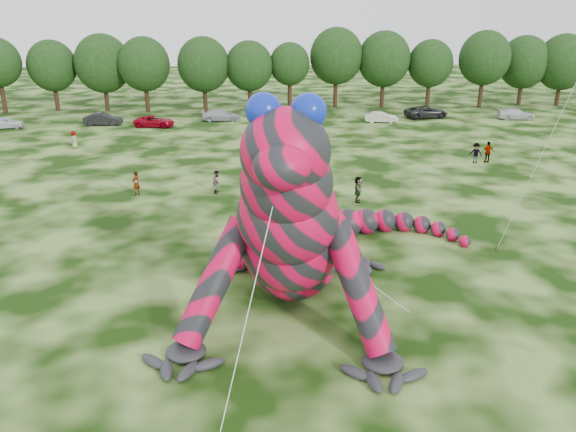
% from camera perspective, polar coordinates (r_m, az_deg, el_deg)
% --- Properties ---
extents(ground, '(240.00, 240.00, 0.00)m').
position_cam_1_polar(ground, '(22.51, 9.30, -14.16)').
color(ground, '#16330A').
rests_on(ground, ground).
extents(inflatable_gecko, '(19.85, 22.43, 9.97)m').
position_cam_1_polar(inflatable_gecko, '(25.57, 0.79, 2.87)').
color(inflatable_gecko, '#D0073D').
rests_on(inflatable_gecko, ground).
extents(tree_3, '(5.81, 5.23, 9.44)m').
position_cam_1_polar(tree_3, '(81.51, -27.25, 12.53)').
color(tree_3, black).
rests_on(tree_3, ground).
extents(tree_4, '(6.22, 5.60, 9.06)m').
position_cam_1_polar(tree_4, '(80.99, -22.74, 13.01)').
color(tree_4, black).
rests_on(tree_4, ground).
extents(tree_5, '(7.16, 6.44, 9.80)m').
position_cam_1_polar(tree_5, '(78.93, -18.22, 13.67)').
color(tree_5, black).
rests_on(tree_5, ground).
extents(tree_6, '(6.52, 5.86, 9.49)m').
position_cam_1_polar(tree_6, '(76.14, -14.32, 13.72)').
color(tree_6, black).
rests_on(tree_6, ground).
extents(tree_7, '(6.68, 6.01, 9.48)m').
position_cam_1_polar(tree_7, '(75.38, -8.54, 14.04)').
color(tree_7, black).
rests_on(tree_7, ground).
extents(tree_8, '(6.14, 5.53, 8.94)m').
position_cam_1_polar(tree_8, '(75.41, -3.94, 14.01)').
color(tree_8, black).
rests_on(tree_8, ground).
extents(tree_9, '(5.27, 4.74, 8.68)m').
position_cam_1_polar(tree_9, '(76.01, 0.17, 14.01)').
color(tree_9, black).
rests_on(tree_9, ground).
extents(tree_10, '(7.09, 6.38, 10.50)m').
position_cam_1_polar(tree_10, '(77.89, 4.90, 14.76)').
color(tree_10, black).
rests_on(tree_10, ground).
extents(tree_11, '(7.01, 6.31, 10.07)m').
position_cam_1_polar(tree_11, '(78.80, 9.69, 14.46)').
color(tree_11, black).
rests_on(tree_11, ground).
extents(tree_12, '(5.99, 5.39, 8.97)m').
position_cam_1_polar(tree_12, '(80.13, 14.20, 13.84)').
color(tree_12, black).
rests_on(tree_12, ground).
extents(tree_13, '(6.83, 6.15, 10.13)m').
position_cam_1_polar(tree_13, '(82.00, 19.24, 13.89)').
color(tree_13, black).
rests_on(tree_13, ground).
extents(tree_14, '(6.82, 6.14, 9.40)m').
position_cam_1_polar(tree_14, '(86.13, 22.77, 13.47)').
color(tree_14, black).
rests_on(tree_14, ground).
extents(tree_15, '(7.17, 6.45, 9.63)m').
position_cam_1_polar(tree_15, '(87.64, 26.06, 13.18)').
color(tree_15, black).
rests_on(tree_15, ground).
extents(car_0, '(4.10, 2.24, 1.32)m').
position_cam_1_polar(car_0, '(71.26, -26.80, 8.45)').
color(car_0, silver).
rests_on(car_0, ground).
extents(car_1, '(4.34, 1.59, 1.42)m').
position_cam_1_polar(car_1, '(69.09, -18.29, 9.33)').
color(car_1, black).
rests_on(car_1, ground).
extents(car_2, '(4.79, 2.73, 1.26)m').
position_cam_1_polar(car_2, '(66.48, -13.42, 9.33)').
color(car_2, '#960314').
rests_on(car_2, ground).
extents(car_3, '(4.61, 1.93, 1.33)m').
position_cam_1_polar(car_3, '(68.92, -6.83, 10.13)').
color(car_3, '#AEB3B9').
rests_on(car_3, ground).
extents(car_4, '(4.53, 2.02, 1.51)m').
position_cam_1_polar(car_4, '(66.85, 0.43, 10.04)').
color(car_4, '#0E1343').
rests_on(car_4, ground).
extents(car_5, '(3.97, 1.84, 1.26)m').
position_cam_1_polar(car_5, '(68.28, 9.46, 9.88)').
color(car_5, beige).
rests_on(car_5, ground).
extents(car_6, '(5.66, 3.36, 1.48)m').
position_cam_1_polar(car_6, '(72.35, 13.87, 10.23)').
color(car_6, '#232325').
rests_on(car_6, ground).
extents(car_7, '(4.71, 2.44, 1.30)m').
position_cam_1_polar(car_7, '(74.70, 22.17, 9.57)').
color(car_7, silver).
rests_on(car_7, ground).
extents(spectator_2, '(1.31, 1.24, 1.78)m').
position_cam_1_polar(spectator_2, '(51.65, 18.54, 6.08)').
color(spectator_2, gray).
rests_on(spectator_2, ground).
extents(spectator_0, '(0.71, 0.77, 1.76)m').
position_cam_1_polar(spectator_0, '(41.81, -15.18, 3.22)').
color(spectator_0, gray).
rests_on(spectator_0, ground).
extents(spectator_3, '(1.12, 0.54, 1.86)m').
position_cam_1_polar(spectator_3, '(52.16, 19.65, 6.13)').
color(spectator_3, gray).
rests_on(spectator_3, ground).
extents(spectator_5, '(0.82, 1.75, 1.82)m').
position_cam_1_polar(spectator_5, '(39.23, 7.14, 2.73)').
color(spectator_5, gray).
rests_on(spectator_5, ground).
extents(spectator_1, '(0.72, 0.88, 1.67)m').
position_cam_1_polar(spectator_1, '(41.24, -7.20, 3.48)').
color(spectator_1, gray).
rests_on(spectator_1, ground).
extents(spectator_4, '(0.70, 0.92, 1.68)m').
position_cam_1_polar(spectator_4, '(58.25, -20.89, 7.27)').
color(spectator_4, gray).
rests_on(spectator_4, ground).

